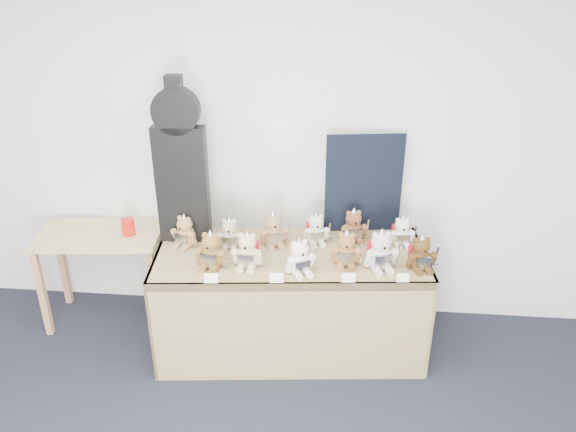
# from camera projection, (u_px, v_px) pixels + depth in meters

# --- Properties ---
(room_shell) EXTENTS (6.00, 6.00, 6.00)m
(room_shell) POSITION_uv_depth(u_px,v_px,m) (283.00, 127.00, 4.07)
(room_shell) COLOR silver
(room_shell) RESTS_ON floor
(display_table) EXTENTS (1.96, 0.98, 0.79)m
(display_table) POSITION_uv_depth(u_px,v_px,m) (291.00, 280.00, 3.92)
(display_table) COLOR olive
(display_table) RESTS_ON floor
(side_table) EXTENTS (0.97, 0.60, 0.77)m
(side_table) POSITION_uv_depth(u_px,v_px,m) (101.00, 248.00, 4.29)
(side_table) COLOR tan
(side_table) RESTS_ON floor
(guitar_case) EXTENTS (0.36, 0.12, 1.19)m
(guitar_case) POSITION_uv_depth(u_px,v_px,m) (181.00, 164.00, 3.86)
(guitar_case) COLOR black
(guitar_case) RESTS_ON display_table
(navy_board) EXTENTS (0.56, 0.10, 0.75)m
(navy_board) POSITION_uv_depth(u_px,v_px,m) (364.00, 184.00, 4.07)
(navy_board) COLOR black
(navy_board) RESTS_ON display_table
(red_cup) EXTENTS (0.09, 0.09, 0.13)m
(red_cup) POSITION_uv_depth(u_px,v_px,m) (128.00, 227.00, 4.19)
(red_cup) COLOR red
(red_cup) RESTS_ON side_table
(teddy_front_far_left) EXTENTS (0.23, 0.20, 0.28)m
(teddy_front_far_left) POSITION_uv_depth(u_px,v_px,m) (211.00, 252.00, 3.71)
(teddy_front_far_left) COLOR brown
(teddy_front_far_left) RESTS_ON display_table
(teddy_front_left) EXTENTS (0.23, 0.19, 0.28)m
(teddy_front_left) POSITION_uv_depth(u_px,v_px,m) (247.00, 251.00, 3.71)
(teddy_front_left) COLOR beige
(teddy_front_left) RESTS_ON display_table
(teddy_front_centre) EXTENTS (0.23, 0.22, 0.27)m
(teddy_front_centre) POSITION_uv_depth(u_px,v_px,m) (300.00, 258.00, 3.64)
(teddy_front_centre) COLOR white
(teddy_front_centre) RESTS_ON display_table
(teddy_front_right) EXTENTS (0.22, 0.18, 0.27)m
(teddy_front_right) POSITION_uv_depth(u_px,v_px,m) (346.00, 250.00, 3.73)
(teddy_front_right) COLOR #906036
(teddy_front_right) RESTS_ON display_table
(teddy_front_far_right) EXTENTS (0.25, 0.23, 0.30)m
(teddy_front_far_right) POSITION_uv_depth(u_px,v_px,m) (381.00, 252.00, 3.69)
(teddy_front_far_right) COLOR silver
(teddy_front_far_right) RESTS_ON display_table
(teddy_front_end) EXTENTS (0.22, 0.20, 0.26)m
(teddy_front_end) POSITION_uv_depth(u_px,v_px,m) (421.00, 255.00, 3.69)
(teddy_front_end) COLOR #4E351A
(teddy_front_end) RESTS_ON display_table
(teddy_back_left) EXTENTS (0.21, 0.17, 0.25)m
(teddy_back_left) POSITION_uv_depth(u_px,v_px,m) (230.00, 235.00, 3.95)
(teddy_back_left) COLOR #BBAD88
(teddy_back_left) RESTS_ON display_table
(teddy_back_centre_left) EXTENTS (0.23, 0.22, 0.28)m
(teddy_back_centre_left) POSITION_uv_depth(u_px,v_px,m) (273.00, 231.00, 3.98)
(teddy_back_centre_left) COLOR #9D734E
(teddy_back_centre_left) RESTS_ON display_table
(teddy_back_centre_right) EXTENTS (0.21, 0.19, 0.25)m
(teddy_back_centre_right) POSITION_uv_depth(u_px,v_px,m) (316.00, 230.00, 4.02)
(teddy_back_centre_right) COLOR white
(teddy_back_centre_right) RESTS_ON display_table
(teddy_back_right) EXTENTS (0.23, 0.20, 0.27)m
(teddy_back_right) POSITION_uv_depth(u_px,v_px,m) (353.00, 227.00, 4.04)
(teddy_back_right) COLOR brown
(teddy_back_right) RESTS_ON display_table
(teddy_back_end) EXTENTS (0.20, 0.18, 0.24)m
(teddy_back_end) POSITION_uv_depth(u_px,v_px,m) (402.00, 233.00, 3.99)
(teddy_back_end) COLOR white
(teddy_back_end) RESTS_ON display_table
(teddy_back_far_left) EXTENTS (0.21, 0.20, 0.26)m
(teddy_back_far_left) POSITION_uv_depth(u_px,v_px,m) (185.00, 232.00, 3.98)
(teddy_back_far_left) COLOR #A77E4E
(teddy_back_far_left) RESTS_ON display_table
(entry_card_a) EXTENTS (0.09, 0.03, 0.06)m
(entry_card_a) POSITION_uv_depth(u_px,v_px,m) (211.00, 278.00, 3.55)
(entry_card_a) COLOR white
(entry_card_a) RESTS_ON display_table
(entry_card_b) EXTENTS (0.09, 0.03, 0.06)m
(entry_card_b) POSITION_uv_depth(u_px,v_px,m) (276.00, 278.00, 3.56)
(entry_card_b) COLOR white
(entry_card_b) RESTS_ON display_table
(entry_card_c) EXTENTS (0.09, 0.03, 0.06)m
(entry_card_c) POSITION_uv_depth(u_px,v_px,m) (348.00, 278.00, 3.56)
(entry_card_c) COLOR white
(entry_card_c) RESTS_ON display_table
(entry_card_d) EXTENTS (0.08, 0.03, 0.06)m
(entry_card_d) POSITION_uv_depth(u_px,v_px,m) (403.00, 278.00, 3.57)
(entry_card_d) COLOR white
(entry_card_d) RESTS_ON display_table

